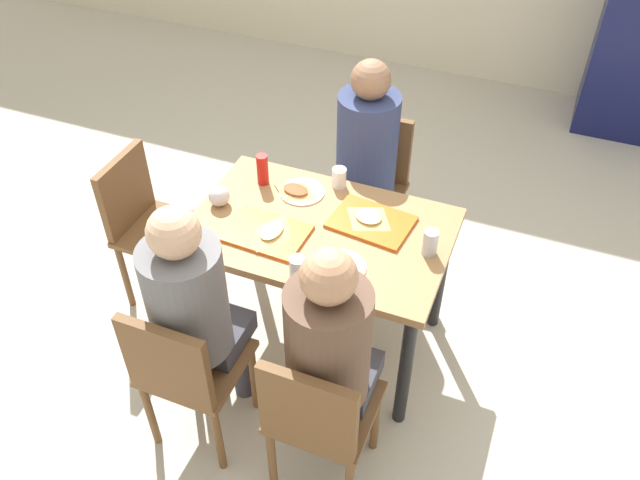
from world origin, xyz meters
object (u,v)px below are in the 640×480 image
at_px(chair_far_side, 371,179).
at_px(tray_red_near, 266,233).
at_px(paper_plate_center, 302,192).
at_px(pizza_slice_c, 296,190).
at_px(main_table, 320,245).
at_px(foil_bundle, 219,196).
at_px(chair_near_left, 185,369).
at_px(chair_near_right, 318,416).
at_px(person_in_red, 194,305).
at_px(pizza_slice_a, 272,231).
at_px(tray_red_far, 371,222).
at_px(plastic_cup_a, 339,178).
at_px(condiment_bottle, 263,169).
at_px(person_in_brown_jacket, 331,349).
at_px(paper_plate_near_edge, 340,267).
at_px(plastic_cup_b, 298,267).
at_px(person_far_side, 364,156).
at_px(soda_can, 430,242).
at_px(pizza_slice_b, 369,217).
at_px(chair_left_end, 147,219).

xyz_separation_m(chair_far_side, tray_red_near, (-0.21, -0.90, 0.26)).
distance_m(paper_plate_center, pizza_slice_c, 0.03).
height_order(main_table, foil_bundle, foil_bundle).
bearing_deg(chair_near_left, chair_near_right, 0.00).
bearing_deg(person_in_red, paper_plate_center, 81.93).
relative_size(chair_far_side, pizza_slice_a, 4.16).
xyz_separation_m(tray_red_far, plastic_cup_a, (-0.24, 0.21, 0.04)).
distance_m(tray_red_far, condiment_bottle, 0.60).
bearing_deg(person_in_red, main_table, 64.66).
relative_size(main_table, plastic_cup_a, 11.80).
bearing_deg(person_in_brown_jacket, paper_plate_near_edge, 105.91).
relative_size(main_table, pizza_slice_a, 5.65).
distance_m(paper_plate_center, plastic_cup_a, 0.19).
relative_size(person_in_red, paper_plate_near_edge, 5.81).
distance_m(plastic_cup_a, plastic_cup_b, 0.65).
distance_m(person_far_side, soda_can, 0.79).
bearing_deg(soda_can, main_table, -177.83).
relative_size(plastic_cup_b, condiment_bottle, 0.62).
bearing_deg(person_far_side, soda_can, -50.30).
xyz_separation_m(person_in_brown_jacket, pizza_slice_a, (-0.47, 0.49, 0.03)).
distance_m(condiment_bottle, foil_bundle, 0.26).
xyz_separation_m(person_in_brown_jacket, plastic_cup_a, (-0.32, 0.95, 0.06)).
xyz_separation_m(person_in_brown_jacket, tray_red_far, (-0.09, 0.74, 0.02)).
height_order(pizza_slice_b, foil_bundle, foil_bundle).
bearing_deg(tray_red_far, pizza_slice_b, 156.22).
distance_m(person_far_side, plastic_cup_b, 0.95).
distance_m(tray_red_far, pizza_slice_c, 0.42).
relative_size(person_in_brown_jacket, paper_plate_center, 5.81).
bearing_deg(tray_red_near, foil_bundle, 158.86).
height_order(paper_plate_near_edge, foil_bundle, foil_bundle).
relative_size(chair_near_right, tray_red_near, 2.41).
xyz_separation_m(main_table, person_in_red, (-0.30, -0.62, 0.10)).
bearing_deg(pizza_slice_b, person_far_side, 110.75).
bearing_deg(soda_can, tray_red_far, 162.14).
bearing_deg(main_table, tray_red_near, -147.20).
bearing_deg(chair_left_end, foil_bundle, -2.31).
bearing_deg(pizza_slice_c, chair_near_left, -95.52).
xyz_separation_m(paper_plate_near_edge, pizza_slice_a, (-0.36, 0.08, 0.02)).
relative_size(pizza_slice_c, plastic_cup_b, 2.03).
distance_m(plastic_cup_a, condiment_bottle, 0.37).
xyz_separation_m(pizza_slice_c, plastic_cup_b, (0.23, -0.51, 0.03)).
xyz_separation_m(main_table, condiment_bottle, (-0.38, 0.21, 0.19)).
bearing_deg(soda_can, plastic_cup_b, -144.06).
relative_size(chair_near_right, plastic_cup_b, 8.68).
relative_size(chair_left_end, pizza_slice_a, 4.16).
bearing_deg(plastic_cup_b, person_in_red, -137.26).
bearing_deg(paper_plate_near_edge, plastic_cup_b, -142.28).
height_order(chair_near_right, tray_red_far, chair_near_right).
relative_size(person_in_brown_jacket, pizza_slice_a, 6.12).
xyz_separation_m(tray_red_near, pizza_slice_a, (0.03, 0.00, 0.02)).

